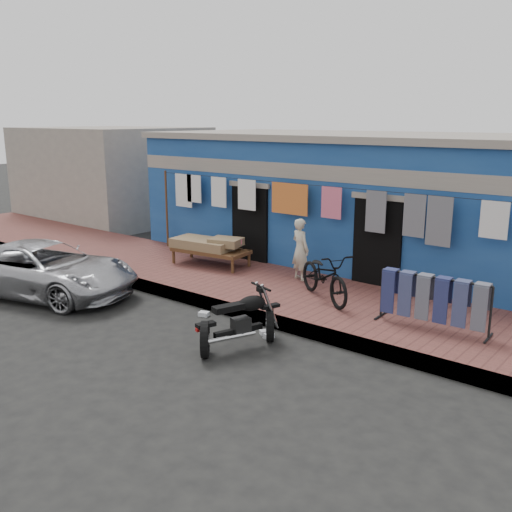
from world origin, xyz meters
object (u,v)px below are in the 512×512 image
(car, at_px, (44,268))
(jeans_rack, at_px, (433,301))
(charpoy, at_px, (211,251))
(seated_person, at_px, (300,249))
(bicycle, at_px, (325,270))
(motorcycle, at_px, (238,319))

(car, relative_size, jeans_rack, 2.12)
(car, bearing_deg, charpoy, -41.61)
(car, xyz_separation_m, seated_person, (4.06, 3.77, 0.34))
(bicycle, height_order, motorcycle, bicycle)
(motorcycle, height_order, charpoy, motorcycle)
(charpoy, relative_size, jeans_rack, 1.05)
(seated_person, xyz_separation_m, motorcycle, (1.10, -3.37, -0.42))
(motorcycle, bearing_deg, charpoy, 157.19)
(seated_person, distance_m, bicycle, 1.50)
(motorcycle, xyz_separation_m, jeans_rack, (2.36, 2.33, 0.21))
(car, relative_size, motorcycle, 2.52)
(motorcycle, bearing_deg, car, -157.45)
(bicycle, xyz_separation_m, jeans_rack, (2.27, -0.15, -0.13))
(jeans_rack, bearing_deg, charpoy, 172.90)
(car, xyz_separation_m, motorcycle, (5.16, 0.40, -0.08))
(car, distance_m, jeans_rack, 8.01)
(charpoy, bearing_deg, jeans_rack, -7.10)
(motorcycle, bearing_deg, jeans_rack, 62.72)
(bicycle, bearing_deg, motorcycle, -151.31)
(bicycle, xyz_separation_m, charpoy, (-3.62, 0.58, -0.26))
(motorcycle, relative_size, charpoy, 0.80)
(bicycle, relative_size, motorcycle, 1.10)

